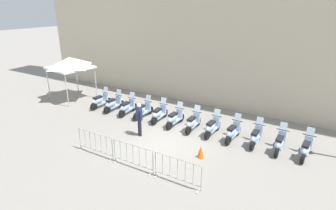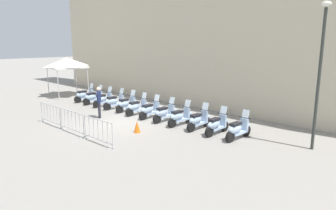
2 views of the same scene
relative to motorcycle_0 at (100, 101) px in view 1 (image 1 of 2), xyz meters
The scene contains 19 objects.
ground_plane 6.31m from the motorcycle_0, ahead, with size 120.00×120.00×0.00m, color gray.
motorcycle_0 is the anchor object (origin of this frame).
motorcycle_1 1.09m from the motorcycle_0, ahead, with size 0.59×1.72×1.24m.
motorcycle_2 2.19m from the motorcycle_0, ahead, with size 0.67×1.71×1.24m.
motorcycle_3 3.28m from the motorcycle_0, ahead, with size 0.56×1.73×1.24m.
motorcycle_4 4.38m from the motorcycle_0, 10.01° to the left, with size 0.68×1.71×1.24m.
motorcycle_5 5.47m from the motorcycle_0, ahead, with size 0.59×1.72×1.24m.
motorcycle_6 6.56m from the motorcycle_0, ahead, with size 0.66×1.72×1.24m.
motorcycle_7 7.65m from the motorcycle_0, ahead, with size 0.59×1.72×1.24m.
motorcycle_8 8.74m from the motorcycle_0, ahead, with size 0.57×1.73×1.24m.
motorcycle_9 9.84m from the motorcycle_0, ahead, with size 0.64×1.72×1.24m.
motorcycle_10 10.93m from the motorcycle_0, ahead, with size 0.63×1.72×1.24m.
motorcycle_11 12.02m from the motorcycle_0, ahead, with size 0.56×1.73×1.24m.
barrier_segment_0 5.91m from the motorcycle_0, 39.78° to the right, with size 1.98×0.71×1.07m.
barrier_segment_1 7.46m from the motorcycle_0, 27.75° to the right, with size 1.98×0.71×1.07m.
barrier_segment_2 9.22m from the motorcycle_0, 20.07° to the right, with size 1.98×0.71×1.07m.
officer_near_row_end 4.91m from the motorcycle_0, 14.16° to the right, with size 0.50×0.36×1.73m.
canopy_tent 3.52m from the motorcycle_0, behind, with size 2.49×2.49×2.91m.
traffic_cone 8.39m from the motorcycle_0, ahead, with size 0.32×0.32×0.55m, color orange.
Camera 1 is at (7.92, -9.47, 6.60)m, focal length 30.39 mm.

